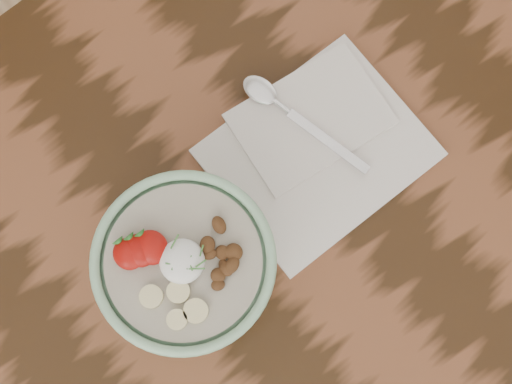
# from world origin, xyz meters

# --- Properties ---
(table) EXTENTS (1.60, 0.90, 0.75)m
(table) POSITION_xyz_m (0.00, 0.00, 0.66)
(table) COLOR black
(table) RESTS_ON ground
(breakfast_bowl) EXTENTS (0.20, 0.20, 0.13)m
(breakfast_bowl) POSITION_xyz_m (-0.02, 0.03, 0.82)
(breakfast_bowl) COLOR #8CBC94
(breakfast_bowl) RESTS_ON table
(napkin) EXTENTS (0.25, 0.21, 0.02)m
(napkin) POSITION_xyz_m (0.20, 0.06, 0.76)
(napkin) COLOR silver
(napkin) RESTS_ON table
(spoon) EXTENTS (0.06, 0.19, 0.01)m
(spoon) POSITION_xyz_m (0.19, 0.13, 0.77)
(spoon) COLOR silver
(spoon) RESTS_ON napkin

